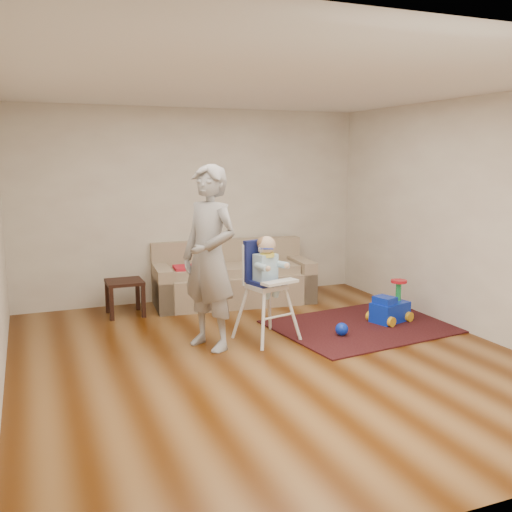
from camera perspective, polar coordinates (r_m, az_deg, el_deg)
name	(u,v)px	position (r m, az deg, el deg)	size (l,w,h in m)	color
ground	(271,359)	(5.90, 1.48, -10.25)	(5.50, 5.50, 0.00)	#472005
room_envelope	(252,172)	(6.02, -0.45, 8.42)	(5.04, 5.52, 2.72)	beige
sofa	(233,273)	(7.99, -2.33, -1.70)	(2.26, 1.08, 0.85)	gray
side_table	(125,298)	(7.59, -12.96, -4.09)	(0.46, 0.46, 0.46)	black
area_rug	(364,326)	(7.08, 10.76, -6.87)	(2.11, 1.58, 0.02)	black
ride_on_toy	(390,301)	(7.24, 13.29, -4.43)	(0.46, 0.33, 0.51)	#0C2BC6
toy_ball	(342,329)	(6.62, 8.57, -7.24)	(0.15, 0.15, 0.15)	#0C2BC6
high_chair	(266,290)	(6.34, 1.06, -3.42)	(0.67, 0.67, 1.18)	silver
adult	(209,258)	(6.02, -4.68, -0.20)	(0.71, 0.47, 1.96)	gray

